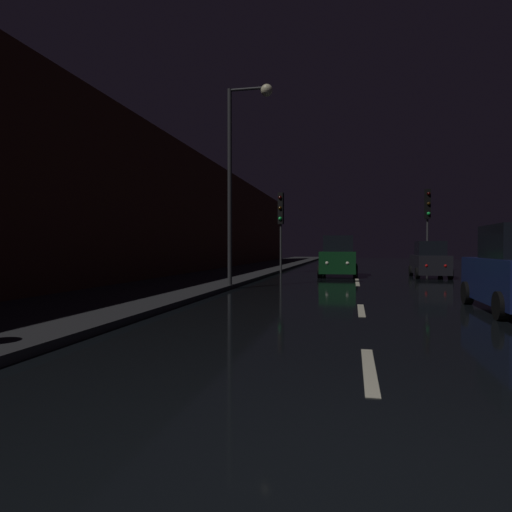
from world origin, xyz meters
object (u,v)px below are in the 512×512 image
Objects in this scene: traffic_light_far_left at (281,215)px; streetlamp_overhead at (241,156)px; traffic_light_far_right at (428,211)px; car_approaching_headlights at (338,258)px; car_parked_right_far at (430,261)px.

streetlamp_overhead is (0.25, -10.84, 1.39)m from traffic_light_far_left.
traffic_light_far_left is 10.93m from streetlamp_overhead.
traffic_light_far_right is 16.83m from streetlamp_overhead.
traffic_light_far_right is at bearing 58.68° from streetlamp_overhead.
car_approaching_headlights reaches higher than car_parked_right_far.
traffic_light_far_right is 0.71× the size of streetlamp_overhead.
car_parked_right_far is (8.18, -2.45, -2.69)m from traffic_light_far_left.
traffic_light_far_left is at bearing 73.34° from car_parked_right_far.
traffic_light_far_left is 9.65m from traffic_light_far_right.
traffic_light_far_left is 1.31× the size of car_parked_right_far.
car_approaching_headlights is 4.64m from car_parked_right_far.
streetlamp_overhead is 9.85m from car_approaching_headlights.
traffic_light_far_left is 1.13× the size of car_approaching_headlights.
traffic_light_far_left is at bearing -80.06° from traffic_light_far_right.
streetlamp_overhead reaches higher than traffic_light_far_left.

